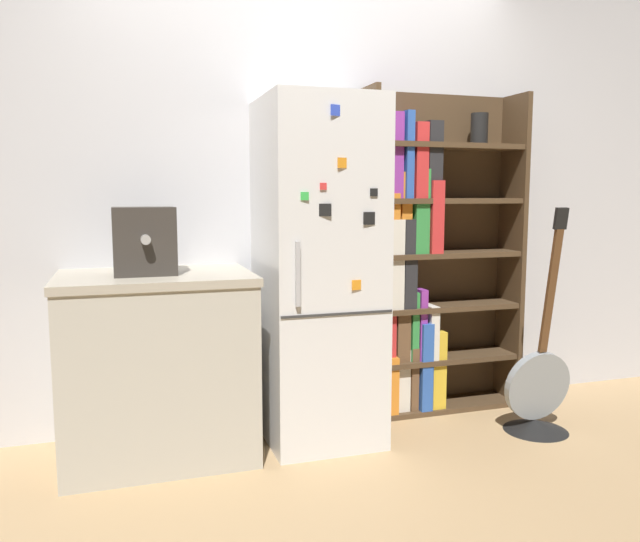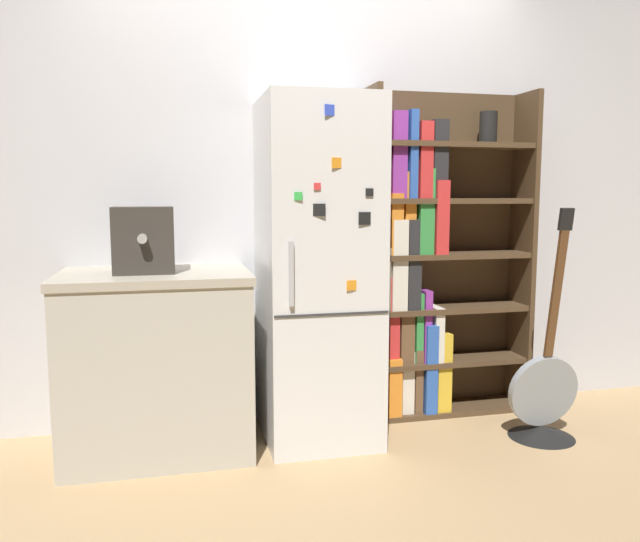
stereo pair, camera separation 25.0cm
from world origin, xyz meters
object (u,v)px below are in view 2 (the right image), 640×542
object	(u,v)px
espresso_machine	(144,240)
bookshelf	(426,265)
guitar	(543,406)
refrigerator	(317,272)

from	to	relation	value
espresso_machine	bookshelf	bearing A→B (deg)	8.31
espresso_machine	guitar	distance (m)	2.22
guitar	refrigerator	bearing A→B (deg)	164.56
bookshelf	espresso_machine	bearing A→B (deg)	-171.69
refrigerator	bookshelf	world-z (taller)	bookshelf
refrigerator	espresso_machine	distance (m)	0.88
refrigerator	espresso_machine	world-z (taller)	refrigerator
bookshelf	espresso_machine	xyz separation A→B (m)	(-1.55, -0.23, 0.19)
bookshelf	espresso_machine	distance (m)	1.58
refrigerator	espresso_machine	size ratio (longest dim) A/B	5.54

